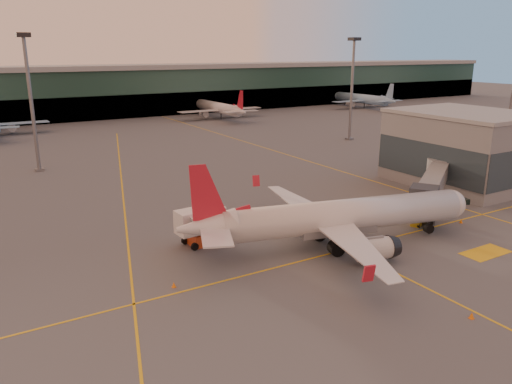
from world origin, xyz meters
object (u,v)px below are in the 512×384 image
catering_truck (201,224)px  pushback_tug (410,208)px  gpu_cart (417,221)px  main_airplane (335,218)px

catering_truck → pushback_tug: bearing=-12.8°
catering_truck → gpu_cart: 28.93m
main_airplane → catering_truck: 15.87m
main_airplane → catering_truck: main_airplane is taller
main_airplane → catering_truck: (-13.24, 8.69, -1.03)m
main_airplane → gpu_cart: size_ratio=15.53×
catering_truck → gpu_cart: catering_truck is taller
catering_truck → gpu_cart: (27.53, -8.65, -1.99)m
main_airplane → catering_truck: size_ratio=6.03×
main_airplane → pushback_tug: (17.60, 4.34, -2.85)m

